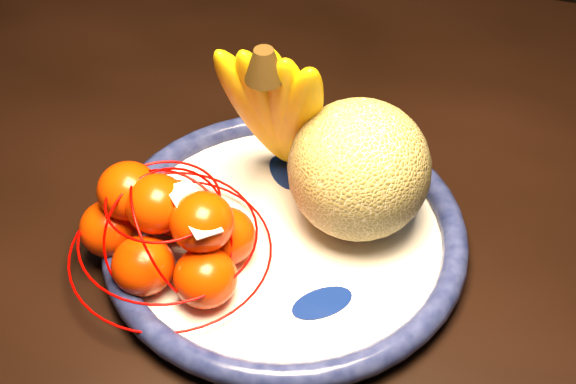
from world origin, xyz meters
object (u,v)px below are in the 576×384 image
(cantaloupe, at_px, (359,170))
(banana_bunch, at_px, (279,105))
(mandarin_bag, at_px, (168,230))
(dining_table, at_px, (443,232))
(fruit_bowl, at_px, (285,235))

(cantaloupe, relative_size, banana_bunch, 0.66)
(banana_bunch, distance_m, mandarin_bag, 0.17)
(mandarin_bag, bearing_deg, dining_table, 40.56)
(fruit_bowl, distance_m, banana_bunch, 0.14)
(dining_table, xyz_separation_m, cantaloupe, (-0.09, -0.10, 0.17))
(banana_bunch, bearing_deg, cantaloupe, -16.71)
(cantaloupe, bearing_deg, mandarin_bag, -145.06)
(fruit_bowl, height_order, mandarin_bag, mandarin_bag)
(dining_table, distance_m, mandarin_bag, 0.36)
(fruit_bowl, bearing_deg, banana_bunch, 113.39)
(dining_table, height_order, banana_bunch, banana_bunch)
(dining_table, bearing_deg, banana_bunch, -160.68)
(fruit_bowl, height_order, banana_bunch, banana_bunch)
(dining_table, distance_m, cantaloupe, 0.22)
(mandarin_bag, bearing_deg, cantaloupe, 34.94)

